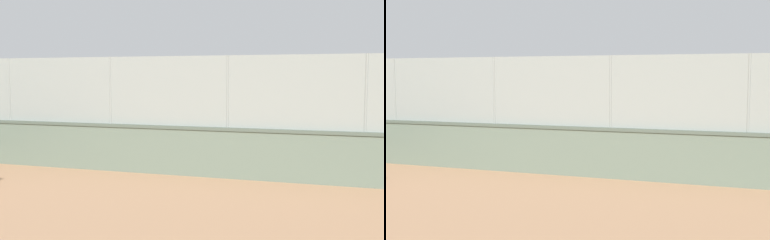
# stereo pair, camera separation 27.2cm
# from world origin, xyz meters

# --- Properties ---
(ground_plane) EXTENTS (260.00, 260.00, 0.00)m
(ground_plane) POSITION_xyz_m (0.00, 0.00, 0.00)
(ground_plane) COLOR tan
(perimeter_wall) EXTENTS (27.24, 0.64, 1.31)m
(perimeter_wall) POSITION_xyz_m (1.30, 13.72, 0.66)
(perimeter_wall) COLOR slate
(perimeter_wall) RESTS_ON ground_plane
(fence_panel_on_wall) EXTENTS (26.76, 0.37, 1.84)m
(fence_panel_on_wall) POSITION_xyz_m (1.30, 13.72, 2.23)
(fence_panel_on_wall) COLOR gray
(fence_panel_on_wall) RESTS_ON perimeter_wall
(player_baseline_waiting) EXTENTS (0.94, 0.92, 1.51)m
(player_baseline_waiting) POSITION_xyz_m (-3.06, 9.11, 0.88)
(player_baseline_waiting) COLOR #B2B2B2
(player_baseline_waiting) RESTS_ON ground_plane
(player_at_service_line) EXTENTS (0.73, 1.25, 1.58)m
(player_at_service_line) POSITION_xyz_m (0.05, 2.97, 0.93)
(player_at_service_line) COLOR navy
(player_at_service_line) RESTS_ON ground_plane
(player_crossing_court) EXTENTS (1.00, 0.69, 1.48)m
(player_crossing_court) POSITION_xyz_m (3.78, 5.98, 0.86)
(player_crossing_court) COLOR black
(player_crossing_court) RESTS_ON ground_plane
(sports_ball) EXTENTS (0.18, 0.18, 0.18)m
(sports_ball) POSITION_xyz_m (-4.56, 11.14, 0.09)
(sports_ball) COLOR white
(sports_ball) RESTS_ON ground_plane
(courtside_bench) EXTENTS (1.60, 0.40, 0.87)m
(courtside_bench) POSITION_xyz_m (2.44, 12.42, 0.46)
(courtside_bench) COLOR brown
(courtside_bench) RESTS_ON ground_plane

